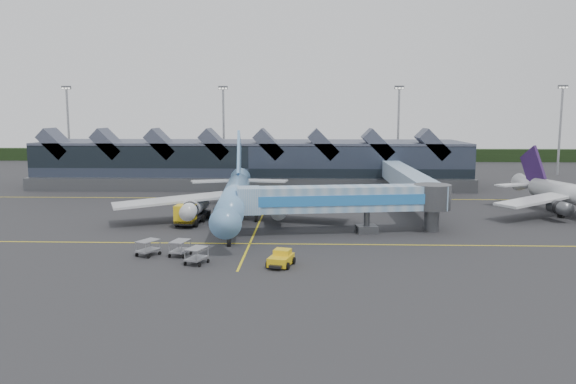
{
  "coord_description": "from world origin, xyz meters",
  "views": [
    {
      "loc": [
        6.95,
        -73.47,
        15.49
      ],
      "look_at": [
        4.26,
        1.13,
        5.0
      ],
      "focal_mm": 35.0,
      "sensor_mm": 36.0,
      "label": 1
    }
  ],
  "objects_px": {
    "jet_bridge": "(358,200)",
    "fuel_truck": "(194,209)",
    "main_airliner": "(235,195)",
    "pushback_tug": "(281,259)"
  },
  "relations": [
    {
      "from": "main_airliner",
      "to": "jet_bridge",
      "type": "xyz_separation_m",
      "value": [
        16.95,
        -7.15,
        0.58
      ]
    },
    {
      "from": "pushback_tug",
      "to": "main_airliner",
      "type": "bearing_deg",
      "value": 122.78
    },
    {
      "from": "jet_bridge",
      "to": "fuel_truck",
      "type": "relative_size",
      "value": 2.65
    },
    {
      "from": "main_airliner",
      "to": "pushback_tug",
      "type": "bearing_deg",
      "value": -76.26
    },
    {
      "from": "fuel_truck",
      "to": "pushback_tug",
      "type": "distance_m",
      "value": 26.59
    },
    {
      "from": "main_airliner",
      "to": "jet_bridge",
      "type": "height_order",
      "value": "main_airliner"
    },
    {
      "from": "main_airliner",
      "to": "pushback_tug",
      "type": "height_order",
      "value": "main_airliner"
    },
    {
      "from": "jet_bridge",
      "to": "pushback_tug",
      "type": "distance_m",
      "value": 19.03
    },
    {
      "from": "main_airliner",
      "to": "jet_bridge",
      "type": "bearing_deg",
      "value": -27.43
    },
    {
      "from": "main_airliner",
      "to": "jet_bridge",
      "type": "distance_m",
      "value": 18.41
    }
  ]
}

